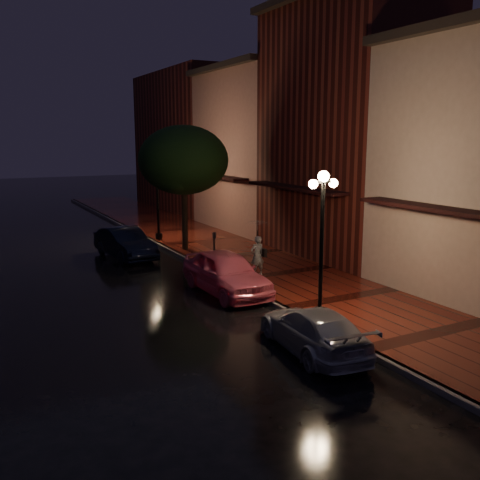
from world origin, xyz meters
TOP-DOWN VIEW (x-y plane):
  - ground at (0.00, 0.00)m, footprint 120.00×120.00m
  - sidewalk at (2.25, 0.00)m, footprint 4.50×60.00m
  - curb at (0.00, 0.00)m, footprint 0.25×60.00m
  - storefront_mid at (7.00, 2.00)m, footprint 5.00×8.00m
  - storefront_far at (7.00, 10.00)m, footprint 5.00×8.00m
  - storefront_extra at (7.00, 20.00)m, footprint 5.00×12.00m
  - streetlamp_near at (0.35, -5.00)m, footprint 0.96×0.36m
  - streetlamp_far at (0.35, 9.00)m, footprint 0.96×0.36m
  - street_tree at (0.61, 5.99)m, footprint 4.16×4.16m
  - pink_car at (-0.72, -0.99)m, footprint 1.83×4.42m
  - navy_car at (-2.26, 6.13)m, footprint 1.95×4.32m
  - silver_car at (-1.08, -6.66)m, footprint 2.05×4.08m
  - woman_with_umbrella at (1.19, 0.14)m, footprint 0.90×0.92m
  - parking_meter at (0.15, 1.81)m, footprint 0.15×0.12m

SIDE VIEW (x-z plane):
  - ground at x=0.00m, z-range 0.00..0.00m
  - sidewalk at x=2.25m, z-range 0.00..0.15m
  - curb at x=0.00m, z-range 0.00..0.15m
  - silver_car at x=-1.08m, z-range 0.00..1.14m
  - navy_car at x=-2.26m, z-range 0.00..1.37m
  - pink_car at x=-0.72m, z-range 0.00..1.50m
  - parking_meter at x=0.15m, z-range 0.31..1.81m
  - woman_with_umbrella at x=1.19m, z-range 0.50..2.66m
  - streetlamp_near at x=0.35m, z-range 0.45..4.76m
  - streetlamp_far at x=0.35m, z-range 0.45..4.76m
  - street_tree at x=0.61m, z-range 1.34..7.14m
  - storefront_far at x=7.00m, z-range 0.00..9.00m
  - storefront_extra at x=7.00m, z-range 0.00..10.00m
  - storefront_mid at x=7.00m, z-range 0.00..11.00m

